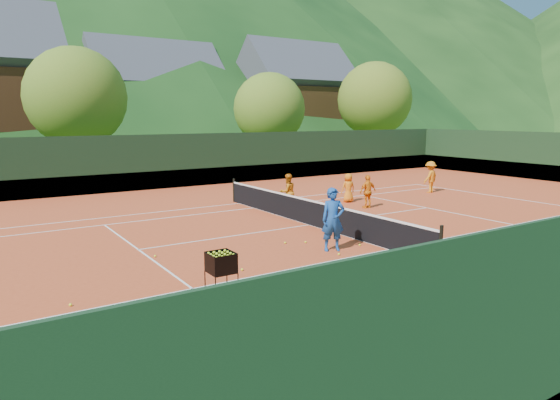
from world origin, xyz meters
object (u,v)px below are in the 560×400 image
student_c (348,188)px  chalet_mid (155,106)px  coach (333,220)px  chalet_right (295,104)px  student_b (368,192)px  tennis_net (309,212)px  student_d (430,177)px  student_a (288,192)px  ball_hopper (221,264)px

student_c → chalet_mid: 31.33m
coach → chalet_right: (21.52, 33.26, 4.29)m
student_c → chalet_mid: (1.56, 30.99, 4.29)m
student_c → chalet_mid: size_ratio=0.11×
student_b → tennis_net: bearing=21.2°
tennis_net → chalet_mid: 34.81m
student_d → chalet_right: chalet_right is taller
student_a → student_d: size_ratio=0.94×
student_c → chalet_right: (15.56, 26.99, 4.56)m
student_d → tennis_net: (-10.00, -2.94, -0.32)m
chalet_mid → chalet_right: 14.56m
coach → chalet_mid: bearing=102.1°
tennis_net → ball_hopper: size_ratio=12.07×
student_a → student_b: size_ratio=1.06×
tennis_net → chalet_mid: (6.00, 34.00, 4.47)m
chalet_mid → student_a: bearing=-99.1°
student_a → student_c: 3.43m
student_d → ball_hopper: student_d is taller
coach → chalet_mid: 38.22m
coach → student_c: bearing=69.9°
student_a → student_d: bearing=-178.9°
tennis_net → ball_hopper: (-6.02, -4.89, 0.25)m
student_a → student_d: (8.98, -0.04, 0.05)m
chalet_mid → coach: bearing=-101.4°
student_a → student_c: size_ratio=1.15×
coach → student_b: (5.69, 4.65, -0.22)m
student_d → tennis_net: 10.43m
student_c → chalet_right: 31.49m
coach → ball_hopper: (-4.50, -1.63, -0.20)m
student_d → student_b: bearing=2.7°
tennis_net → chalet_right: chalet_right is taller
student_a → student_d: 8.98m
student_c → chalet_right: bearing=-109.3°
student_d → student_c: bearing=-12.9°
student_a → chalet_right: 33.32m
chalet_right → chalet_mid: bearing=164.1°
student_b → ball_hopper: size_ratio=1.46×
tennis_net → chalet_right: bearing=56.3°
chalet_right → coach: bearing=-122.9°
student_a → student_b: bearing=154.6°
student_b → student_c: size_ratio=1.08×
ball_hopper → chalet_mid: chalet_mid is taller
student_b → chalet_mid: bearing=-90.5°
student_b → chalet_right: 33.01m
student_b → chalet_mid: size_ratio=0.12×
student_d → ball_hopper: size_ratio=1.65×
student_d → tennis_net: size_ratio=0.14×
student_a → student_c: bearing=-178.1°
coach → student_d: bearing=51.8°
student_a → chalet_mid: 31.70m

